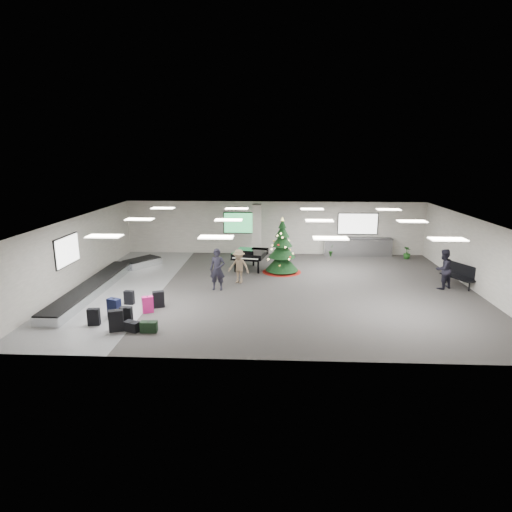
{
  "coord_description": "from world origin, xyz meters",
  "views": [
    {
      "loc": [
        0.11,
        -18.67,
        6.0
      ],
      "look_at": [
        -0.83,
        1.0,
        1.27
      ],
      "focal_mm": 30.0,
      "sensor_mm": 36.0,
      "label": 1
    }
  ],
  "objects_px": {
    "baggage_carousel": "(104,282)",
    "traveler_a": "(217,270)",
    "potted_plant_left": "(331,250)",
    "pink_suitcase": "(148,305)",
    "traveler_b": "(239,266)",
    "grand_piano": "(250,254)",
    "christmas_tree": "(282,253)",
    "potted_plant_right": "(407,253)",
    "service_counter": "(357,247)",
    "bench": "(461,274)",
    "traveler_bench": "(443,269)"
  },
  "relations": [
    {
      "from": "service_counter",
      "to": "traveler_b",
      "type": "height_order",
      "value": "traveler_b"
    },
    {
      "from": "service_counter",
      "to": "traveler_bench",
      "type": "distance_m",
      "value": 6.86
    },
    {
      "from": "potted_plant_left",
      "to": "potted_plant_right",
      "type": "bearing_deg",
      "value": -6.07
    },
    {
      "from": "traveler_a",
      "to": "potted_plant_right",
      "type": "relative_size",
      "value": 2.57
    },
    {
      "from": "service_counter",
      "to": "potted_plant_left",
      "type": "relative_size",
      "value": 5.39
    },
    {
      "from": "grand_piano",
      "to": "potted_plant_left",
      "type": "distance_m",
      "value": 5.72
    },
    {
      "from": "potted_plant_left",
      "to": "grand_piano",
      "type": "bearing_deg",
      "value": -145.15
    },
    {
      "from": "grand_piano",
      "to": "traveler_b",
      "type": "relative_size",
      "value": 1.41
    },
    {
      "from": "christmas_tree",
      "to": "traveler_bench",
      "type": "height_order",
      "value": "christmas_tree"
    },
    {
      "from": "potted_plant_right",
      "to": "pink_suitcase",
      "type": "bearing_deg",
      "value": -143.52
    },
    {
      "from": "traveler_bench",
      "to": "potted_plant_right",
      "type": "height_order",
      "value": "traveler_bench"
    },
    {
      "from": "potted_plant_left",
      "to": "baggage_carousel",
      "type": "bearing_deg",
      "value": -149.79
    },
    {
      "from": "traveler_b",
      "to": "potted_plant_left",
      "type": "bearing_deg",
      "value": 67.53
    },
    {
      "from": "bench",
      "to": "potted_plant_right",
      "type": "relative_size",
      "value": 2.4
    },
    {
      "from": "pink_suitcase",
      "to": "christmas_tree",
      "type": "relative_size",
      "value": 0.23
    },
    {
      "from": "traveler_a",
      "to": "traveler_b",
      "type": "relative_size",
      "value": 1.16
    },
    {
      "from": "pink_suitcase",
      "to": "grand_piano",
      "type": "relative_size",
      "value": 0.29
    },
    {
      "from": "bench",
      "to": "potted_plant_left",
      "type": "xyz_separation_m",
      "value": [
        -5.19,
        5.85,
        -0.22
      ]
    },
    {
      "from": "christmas_tree",
      "to": "bench",
      "type": "xyz_separation_m",
      "value": [
        8.18,
        -2.18,
        -0.39
      ]
    },
    {
      "from": "christmas_tree",
      "to": "traveler_a",
      "type": "relative_size",
      "value": 1.53
    },
    {
      "from": "grand_piano",
      "to": "potted_plant_right",
      "type": "xyz_separation_m",
      "value": [
        9.03,
        2.8,
        -0.46
      ]
    },
    {
      "from": "traveler_bench",
      "to": "traveler_b",
      "type": "bearing_deg",
      "value": -34.07
    },
    {
      "from": "pink_suitcase",
      "to": "christmas_tree",
      "type": "height_order",
      "value": "christmas_tree"
    },
    {
      "from": "christmas_tree",
      "to": "potted_plant_left",
      "type": "relative_size",
      "value": 3.84
    },
    {
      "from": "baggage_carousel",
      "to": "grand_piano",
      "type": "distance_m",
      "value": 7.38
    },
    {
      "from": "christmas_tree",
      "to": "traveler_b",
      "type": "bearing_deg",
      "value": -135.62
    },
    {
      "from": "service_counter",
      "to": "grand_piano",
      "type": "bearing_deg",
      "value": -151.24
    },
    {
      "from": "baggage_carousel",
      "to": "grand_piano",
      "type": "bearing_deg",
      "value": 26.61
    },
    {
      "from": "baggage_carousel",
      "to": "traveler_a",
      "type": "distance_m",
      "value": 5.4
    },
    {
      "from": "christmas_tree",
      "to": "grand_piano",
      "type": "bearing_deg",
      "value": 166.34
    },
    {
      "from": "baggage_carousel",
      "to": "traveler_b",
      "type": "distance_m",
      "value": 6.29
    },
    {
      "from": "traveler_bench",
      "to": "christmas_tree",
      "type": "bearing_deg",
      "value": -50.07
    },
    {
      "from": "pink_suitcase",
      "to": "christmas_tree",
      "type": "distance_m",
      "value": 8.07
    },
    {
      "from": "traveler_b",
      "to": "traveler_a",
      "type": "bearing_deg",
      "value": -108.84
    },
    {
      "from": "service_counter",
      "to": "traveler_bench",
      "type": "bearing_deg",
      "value": -66.97
    },
    {
      "from": "traveler_bench",
      "to": "potted_plant_left",
      "type": "xyz_separation_m",
      "value": [
        -4.26,
        6.13,
        -0.54
      ]
    },
    {
      "from": "grand_piano",
      "to": "traveler_b",
      "type": "distance_m",
      "value": 2.45
    },
    {
      "from": "pink_suitcase",
      "to": "potted_plant_right",
      "type": "height_order",
      "value": "potted_plant_right"
    },
    {
      "from": "christmas_tree",
      "to": "traveler_bench",
      "type": "xyz_separation_m",
      "value": [
        7.26,
        -2.46,
        -0.07
      ]
    },
    {
      "from": "baggage_carousel",
      "to": "bench",
      "type": "xyz_separation_m",
      "value": [
        16.45,
        0.71,
        0.39
      ]
    },
    {
      "from": "pink_suitcase",
      "to": "traveler_a",
      "type": "xyz_separation_m",
      "value": [
        2.32,
        2.97,
        0.62
      ]
    },
    {
      "from": "pink_suitcase",
      "to": "bench",
      "type": "xyz_separation_m",
      "value": [
        13.42,
        3.92,
        0.28
      ]
    },
    {
      "from": "traveler_a",
      "to": "grand_piano",
      "type": "bearing_deg",
      "value": 73.89
    },
    {
      "from": "traveler_bench",
      "to": "potted_plant_left",
      "type": "relative_size",
      "value": 2.44
    },
    {
      "from": "pink_suitcase",
      "to": "traveler_b",
      "type": "bearing_deg",
      "value": 25.45
    },
    {
      "from": "traveler_b",
      "to": "potted_plant_left",
      "type": "distance_m",
      "value": 7.62
    },
    {
      "from": "traveler_a",
      "to": "potted_plant_right",
      "type": "distance_m",
      "value": 12.07
    },
    {
      "from": "baggage_carousel",
      "to": "traveler_bench",
      "type": "relative_size",
      "value": 5.29
    },
    {
      "from": "potted_plant_right",
      "to": "bench",
      "type": "bearing_deg",
      "value": -81.1
    },
    {
      "from": "potted_plant_left",
      "to": "potted_plant_right",
      "type": "xyz_separation_m",
      "value": [
        4.35,
        -0.46,
        -0.01
      ]
    }
  ]
}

